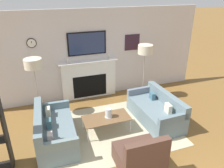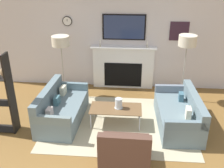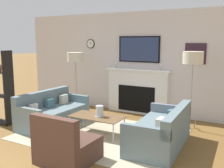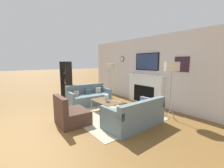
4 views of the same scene
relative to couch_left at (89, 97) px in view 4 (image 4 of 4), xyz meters
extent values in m
cube|color=silver|center=(1.31, 2.01, 1.07)|extent=(7.41, 0.07, 2.70)
cube|color=white|center=(1.31, 1.90, 0.30)|extent=(1.68, 0.16, 1.16)
cube|color=black|center=(1.31, 1.81, 0.13)|extent=(1.04, 0.01, 0.69)
cube|color=white|center=(1.31, 1.88, 0.90)|extent=(1.80, 0.22, 0.04)
cylinder|color=#B2AD9E|center=(0.68, 1.85, 0.97)|extent=(0.04, 0.04, 0.10)
cylinder|color=white|center=(0.68, 1.85, 1.06)|extent=(0.03, 0.03, 0.09)
cylinder|color=#B2AD9E|center=(1.94, 1.85, 0.97)|extent=(0.04, 0.04, 0.10)
cylinder|color=white|center=(1.94, 1.85, 1.06)|extent=(0.03, 0.03, 0.09)
cube|color=black|center=(1.31, 1.97, 1.44)|extent=(1.16, 0.04, 0.69)
cube|color=navy|center=(1.31, 1.95, 1.44)|extent=(1.07, 0.01, 0.62)
cylinder|color=black|center=(-0.21, 1.97, 1.58)|extent=(0.26, 0.02, 0.26)
cylinder|color=silver|center=(-0.21, 1.95, 1.58)|extent=(0.22, 0.00, 0.22)
cube|color=black|center=(-0.21, 1.95, 1.60)|extent=(0.01, 0.00, 0.06)
cube|color=#351E2E|center=(2.77, 1.97, 1.36)|extent=(0.50, 0.02, 0.50)
cube|color=#B6AC8B|center=(1.31, 0.00, -0.27)|extent=(3.23, 2.38, 0.01)
cube|color=slate|center=(0.05, 0.00, -0.07)|extent=(0.88, 1.70, 0.41)
cube|color=slate|center=(-0.28, 0.01, 0.32)|extent=(0.23, 1.67, 0.37)
cube|color=slate|center=(0.08, 0.78, 0.22)|extent=(0.82, 0.13, 0.18)
cube|color=slate|center=(0.02, -0.78, 0.22)|extent=(0.82, 0.13, 0.18)
cube|color=beige|center=(-0.05, 0.49, 0.24)|extent=(0.13, 0.22, 0.21)
cube|color=#3F6872|center=(-0.07, 0.00, 0.23)|extent=(0.11, 0.20, 0.19)
cube|color=beige|center=(-0.09, -0.49, 0.22)|extent=(0.12, 0.18, 0.18)
cube|color=slate|center=(2.58, 0.00, -0.06)|extent=(0.89, 1.70, 0.43)
cube|color=slate|center=(2.91, 0.01, 0.31)|extent=(0.22, 1.68, 0.31)
cube|color=slate|center=(2.61, -0.79, 0.25)|extent=(0.83, 0.13, 0.18)
cube|color=slate|center=(2.54, 0.78, 0.25)|extent=(0.83, 0.13, 0.18)
cube|color=beige|center=(2.71, -0.37, 0.27)|extent=(0.12, 0.23, 0.22)
cube|color=#3D6577|center=(2.68, 0.37, 0.25)|extent=(0.11, 0.19, 0.19)
cube|color=#4E342A|center=(1.48, -1.29, -0.08)|extent=(0.87, 0.80, 0.39)
cube|color=#4E342A|center=(1.48, -1.62, 0.33)|extent=(0.86, 0.16, 0.43)
cube|color=brown|center=(1.24, -0.03, 0.11)|extent=(1.12, 0.56, 0.02)
cylinder|color=#B7B7BC|center=(0.72, -0.27, -0.09)|extent=(0.02, 0.02, 0.38)
cylinder|color=#B7B7BC|center=(1.76, -0.27, -0.09)|extent=(0.02, 0.02, 0.38)
cylinder|color=#B7B7BC|center=(0.72, 0.21, -0.09)|extent=(0.02, 0.02, 0.38)
cylinder|color=#B7B7BC|center=(1.76, 0.21, -0.09)|extent=(0.02, 0.02, 0.38)
cylinder|color=silver|center=(1.30, -0.02, 0.23)|extent=(0.16, 0.16, 0.23)
cylinder|color=silver|center=(1.30, -0.02, 0.18)|extent=(0.09, 0.09, 0.12)
cylinder|color=silver|center=(1.30, -0.02, 0.12)|extent=(0.18, 0.18, 0.01)
cylinder|color=#9E998E|center=(-0.13, 1.29, -0.15)|extent=(0.09, 0.23, 0.26)
cylinder|color=#9E998E|center=(-0.32, 1.33, -0.15)|extent=(0.17, 0.19, 0.26)
cylinder|color=#9E998E|center=(-0.26, 1.15, -0.15)|extent=(0.23, 0.07, 0.26)
cylinder|color=#9E998E|center=(-0.24, 1.26, 0.54)|extent=(0.02, 0.02, 1.13)
cylinder|color=beige|center=(-0.24, 1.26, 1.23)|extent=(0.44, 0.44, 0.25)
cylinder|color=#9E998E|center=(2.97, 1.29, -0.15)|extent=(0.09, 0.23, 0.27)
cylinder|color=#9E998E|center=(2.78, 1.33, -0.15)|extent=(0.17, 0.19, 0.27)
cylinder|color=#9E998E|center=(2.84, 1.15, -0.15)|extent=(0.23, 0.07, 0.27)
cylinder|color=#9E998E|center=(2.86, 1.26, 0.58)|extent=(0.02, 0.02, 1.19)
cylinder|color=beige|center=(2.86, 1.26, 1.30)|extent=(0.43, 0.43, 0.27)
cube|color=black|center=(-1.58, -0.46, 0.59)|extent=(0.04, 0.28, 1.73)
cube|color=black|center=(-0.86, -0.46, 0.59)|extent=(0.04, 0.28, 1.73)
cube|color=black|center=(-1.22, -0.46, -0.25)|extent=(0.76, 0.28, 0.02)
cube|color=black|center=(-1.22, -0.46, 0.39)|extent=(0.76, 0.28, 0.01)
cube|color=black|center=(-1.22, -0.46, 0.94)|extent=(0.76, 0.28, 0.02)
cylinder|color=brown|center=(-1.49, -0.44, 0.51)|extent=(0.07, 0.07, 0.23)
cylinder|color=brown|center=(-1.49, -0.44, 0.65)|extent=(0.03, 0.03, 0.06)
cylinder|color=black|center=(-1.33, -0.51, -0.15)|extent=(0.07, 0.07, 0.18)
cylinder|color=black|center=(-1.33, -0.51, -0.04)|extent=(0.03, 0.03, 0.05)
ellipsoid|color=tan|center=(-0.96, -0.44, 1.04)|extent=(0.09, 0.09, 0.19)
ellipsoid|color=#9E4328|center=(-1.12, -0.49, 1.03)|extent=(0.09, 0.09, 0.17)
ellipsoid|color=tan|center=(-1.32, -0.42, 0.47)|extent=(0.12, 0.12, 0.14)
ellipsoid|color=slate|center=(-1.18, -0.42, 1.04)|extent=(0.10, 0.10, 0.18)
camera|label=1|loc=(-0.11, -4.23, 2.98)|focal=35.00mm
camera|label=2|loc=(1.55, -4.98, 2.99)|focal=42.00mm
camera|label=3|loc=(4.04, -4.48, 1.65)|focal=42.00mm
camera|label=4|loc=(5.33, -2.82, 1.45)|focal=24.00mm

